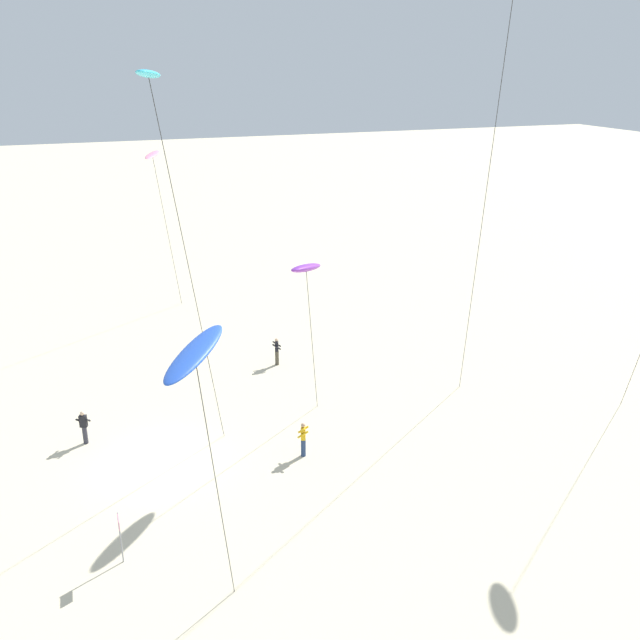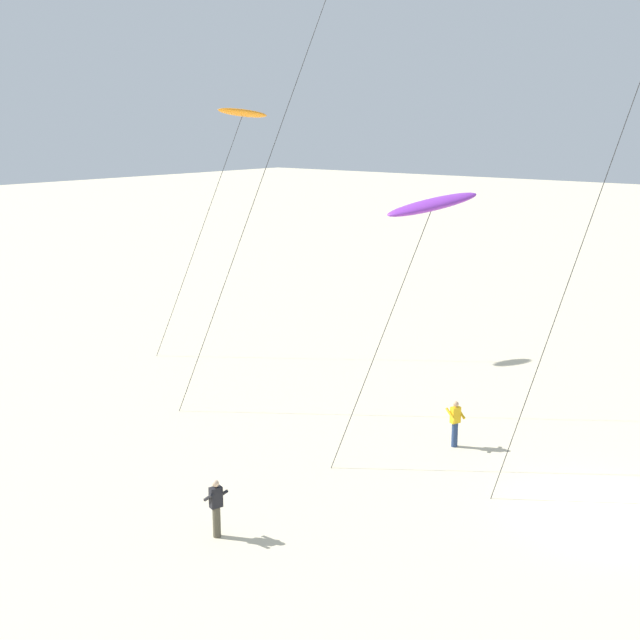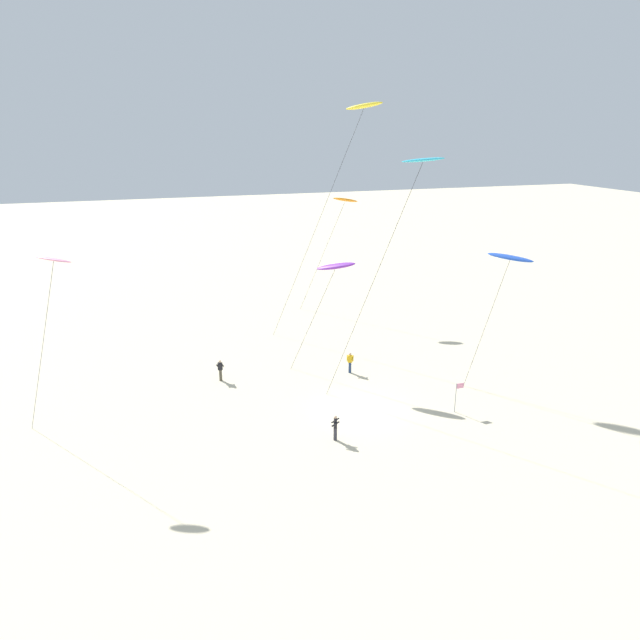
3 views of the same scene
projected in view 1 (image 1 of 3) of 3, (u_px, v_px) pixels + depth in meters
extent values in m
plane|color=beige|center=(162.00, 462.00, 30.38)|extent=(260.00, 260.00, 0.00)
ellipsoid|color=pink|center=(152.00, 155.00, 42.86)|extent=(2.19, 1.50, 0.47)
cylinder|color=#262626|center=(168.00, 235.00, 46.40)|extent=(2.98, 1.55, 11.06)
ellipsoid|color=purple|center=(306.00, 268.00, 28.88)|extent=(2.91, 2.51, 1.09)
cylinder|color=#262626|center=(312.00, 345.00, 32.07)|extent=(3.18, 1.65, 8.37)
cylinder|color=#262626|center=(481.00, 226.00, 30.10)|extent=(7.09, 3.67, 19.71)
ellipsoid|color=blue|center=(195.00, 353.00, 17.28)|extent=(2.97, 2.47, 0.72)
cylinder|color=#262626|center=(217.00, 491.00, 20.15)|extent=(2.13, 1.11, 9.70)
ellipsoid|color=#33BFE0|center=(148.00, 74.00, 21.09)|extent=(2.79, 1.34, 0.44)
cylinder|color=#262626|center=(194.00, 294.00, 26.79)|extent=(5.31, 2.76, 16.25)
cylinder|color=navy|center=(303.00, 447.00, 30.67)|extent=(0.22, 0.22, 0.88)
cube|color=gold|center=(303.00, 433.00, 30.41)|extent=(0.39, 0.31, 0.58)
sphere|color=tan|center=(303.00, 425.00, 30.27)|extent=(0.20, 0.20, 0.20)
cylinder|color=gold|center=(303.00, 435.00, 30.19)|extent=(0.26, 0.50, 0.39)
cylinder|color=gold|center=(303.00, 430.00, 30.60)|extent=(0.26, 0.50, 0.39)
cylinder|color=#4C4738|center=(277.00, 358.00, 39.83)|extent=(0.22, 0.22, 0.88)
cube|color=black|center=(277.00, 346.00, 39.57)|extent=(0.38, 0.29, 0.58)
sphere|color=beige|center=(277.00, 340.00, 39.43)|extent=(0.20, 0.20, 0.20)
cylinder|color=black|center=(277.00, 344.00, 39.76)|extent=(0.23, 0.51, 0.39)
cylinder|color=black|center=(277.00, 347.00, 39.35)|extent=(0.23, 0.51, 0.39)
cylinder|color=#33333D|center=(85.00, 435.00, 31.68)|extent=(0.22, 0.22, 0.88)
cube|color=black|center=(83.00, 421.00, 31.41)|extent=(0.30, 0.39, 0.58)
sphere|color=beige|center=(82.00, 413.00, 31.27)|extent=(0.20, 0.20, 0.20)
cylinder|color=black|center=(78.00, 420.00, 31.39)|extent=(0.51, 0.24, 0.39)
cylinder|color=black|center=(88.00, 420.00, 31.40)|extent=(0.51, 0.24, 0.39)
cylinder|color=gray|center=(120.00, 538.00, 23.96)|extent=(0.05, 0.05, 2.10)
cube|color=pink|center=(119.00, 522.00, 23.41)|extent=(0.52, 0.03, 0.36)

